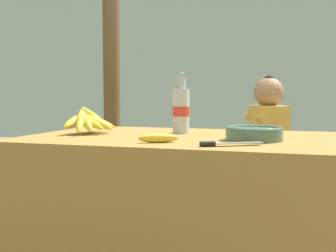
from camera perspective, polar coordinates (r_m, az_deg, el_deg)
The scene contains 11 objects.
market_counter at distance 1.94m, azimuth 2.91°, elevation -12.72°, with size 1.43×0.87×0.76m.
banana_bunch_ripe at distance 2.02m, azimuth -10.72°, elevation 0.75°, with size 0.20×0.30×0.14m.
serving_bowl at distance 1.73m, azimuth 11.57°, elevation -0.93°, with size 0.23×0.23×0.06m.
water_bottle at distance 1.99m, azimuth 1.77°, elevation 2.22°, with size 0.08×0.08×0.29m.
loose_banana_front at distance 1.62m, azimuth -1.27°, elevation -1.64°, with size 0.16×0.11×0.04m.
loose_banana_side at distance 1.94m, azimuth 13.32°, elevation -0.77°, with size 0.16×0.11×0.04m.
knife at distance 1.52m, azimuth 7.40°, elevation -2.37°, with size 0.22×0.14×0.02m.
wooden_bench at distance 3.06m, azimuth 7.03°, elevation -7.35°, with size 1.54×0.32×0.40m.
seated_vendor at distance 2.94m, azimuth 12.54°, elevation -2.31°, with size 0.47×0.43×1.08m.
banana_bunch_green at distance 3.13m, azimuth 0.03°, elevation -4.71°, with size 0.17×0.26×0.14m.
support_post_near at distance 3.59m, azimuth -7.64°, elevation 7.50°, with size 0.14×0.14×2.31m.
Camera 1 is at (0.46, -1.80, 0.95)m, focal length 45.00 mm.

